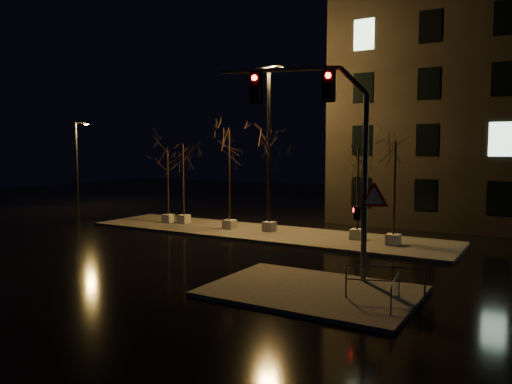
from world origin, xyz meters
The scene contains 14 objects.
ground centered at (0.00, 0.00, 0.00)m, with size 90.00×90.00×0.00m, color black.
median centered at (0.00, 6.00, 0.07)m, with size 22.00×5.00×0.15m, color #484540.
sidewalk_corner centered at (7.50, -3.50, 0.07)m, with size 7.00×5.00×0.15m, color #484540.
tree_0 centered at (-6.98, 5.98, 3.83)m, with size 1.80×1.80×4.85m.
tree_1 centered at (-5.95, 6.28, 4.15)m, with size 1.80×1.80×5.27m.
tree_2 centered at (-2.11, 5.86, 4.76)m, with size 1.80×1.80×6.08m.
tree_3 centered at (0.36, 6.35, 4.65)m, with size 1.80×1.80×5.93m.
tree_4 centered at (5.67, 6.40, 3.99)m, with size 1.80×1.80×5.06m.
tree_5 centered at (7.77, 5.82, 4.22)m, with size 1.80×1.80×5.36m.
traffic_signal_mast centered at (7.44, -1.89, 5.27)m, with size 6.13×1.98×7.80m.
streetlight_main centered at (0.12, 6.69, 5.69)m, with size 2.38×0.86×9.59m.
streetlight_far centered at (-20.82, 10.38, 3.99)m, with size 1.41×0.50×7.25m.
guard_rail_a centered at (10.00, -3.42, 0.85)m, with size 2.37×0.84×1.08m.
guard_rail_b centered at (10.46, -3.89, 0.73)m, with size 0.28×1.88×0.89m.
Camera 1 is at (14.38, -18.96, 4.97)m, focal length 35.00 mm.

